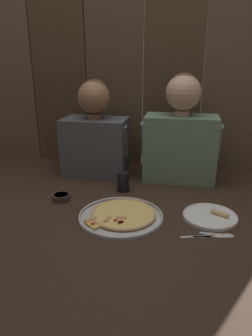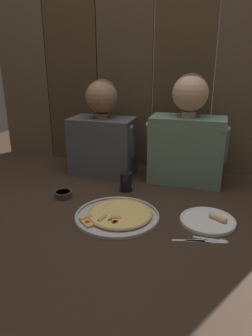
{
  "view_description": "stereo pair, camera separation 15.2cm",
  "coord_description": "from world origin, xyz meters",
  "px_view_note": "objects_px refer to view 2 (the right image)",
  "views": [
    {
      "loc": [
        0.27,
        -1.31,
        0.69
      ],
      "look_at": [
        0.0,
        0.1,
        0.18
      ],
      "focal_mm": 33.25,
      "sensor_mm": 36.0,
      "label": 1
    },
    {
      "loc": [
        0.42,
        -1.27,
        0.69
      ],
      "look_at": [
        0.0,
        0.1,
        0.18
      ],
      "focal_mm": 33.25,
      "sensor_mm": 36.0,
      "label": 2
    }
  ],
  "objects_px": {
    "diner_right": "(187,135)",
    "dinner_plate": "(208,220)",
    "drinking_glass": "(126,182)",
    "pizza_tray": "(118,215)",
    "dipping_bowl": "(63,194)",
    "diner_left": "(102,133)"
  },
  "relations": [
    {
      "from": "diner_right",
      "to": "dinner_plate",
      "type": "bearing_deg",
      "value": -71.06
    },
    {
      "from": "diner_right",
      "to": "drinking_glass",
      "type": "bearing_deg",
      "value": -142.01
    },
    {
      "from": "pizza_tray",
      "to": "dinner_plate",
      "type": "relative_size",
      "value": 1.58
    },
    {
      "from": "diner_right",
      "to": "dipping_bowl",
      "type": "bearing_deg",
      "value": -144.72
    },
    {
      "from": "drinking_glass",
      "to": "dipping_bowl",
      "type": "distance_m",
      "value": 0.34
    },
    {
      "from": "pizza_tray",
      "to": "diner_left",
      "type": "distance_m",
      "value": 0.64
    },
    {
      "from": "pizza_tray",
      "to": "dinner_plate",
      "type": "height_order",
      "value": "dinner_plate"
    },
    {
      "from": "dinner_plate",
      "to": "drinking_glass",
      "type": "height_order",
      "value": "drinking_glass"
    },
    {
      "from": "diner_left",
      "to": "dinner_plate",
      "type": "bearing_deg",
      "value": -34.53
    },
    {
      "from": "dinner_plate",
      "to": "diner_left",
      "type": "bearing_deg",
      "value": 145.47
    },
    {
      "from": "drinking_glass",
      "to": "dipping_bowl",
      "type": "xyz_separation_m",
      "value": [
        -0.29,
        -0.18,
        -0.03
      ]
    },
    {
      "from": "dinner_plate",
      "to": "diner_left",
      "type": "height_order",
      "value": "diner_left"
    },
    {
      "from": "dipping_bowl",
      "to": "diner_left",
      "type": "xyz_separation_m",
      "value": [
        0.07,
        0.41,
        0.24
      ]
    },
    {
      "from": "dinner_plate",
      "to": "diner_left",
      "type": "relative_size",
      "value": 0.43
    },
    {
      "from": "pizza_tray",
      "to": "diner_right",
      "type": "distance_m",
      "value": 0.64
    },
    {
      "from": "dipping_bowl",
      "to": "diner_right",
      "type": "height_order",
      "value": "diner_right"
    },
    {
      "from": "dipping_bowl",
      "to": "diner_left",
      "type": "relative_size",
      "value": 0.16
    },
    {
      "from": "pizza_tray",
      "to": "diner_left",
      "type": "xyz_separation_m",
      "value": [
        -0.27,
        0.53,
        0.25
      ]
    },
    {
      "from": "drinking_glass",
      "to": "diner_left",
      "type": "distance_m",
      "value": 0.38
    },
    {
      "from": "diner_left",
      "to": "diner_right",
      "type": "bearing_deg",
      "value": 0.0
    },
    {
      "from": "drinking_glass",
      "to": "dinner_plate",
      "type": "bearing_deg",
      "value": -27.27
    },
    {
      "from": "dinner_plate",
      "to": "pizza_tray",
      "type": "bearing_deg",
      "value": -170.27
    }
  ]
}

